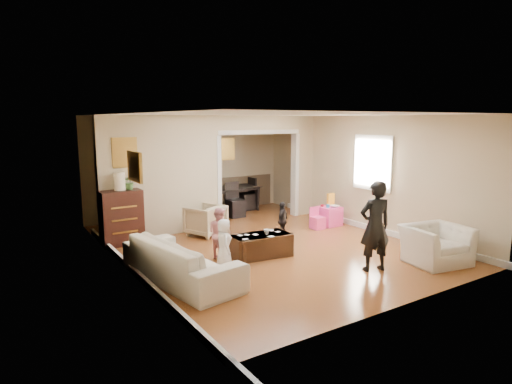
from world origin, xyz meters
TOP-DOWN VIEW (x-y plane):
  - floor at (0.00, 0.00)m, footprint 7.00×7.00m
  - partition_left at (-1.38, 1.80)m, footprint 2.75×0.18m
  - partition_right at (2.48, 1.80)m, footprint 0.55×0.18m
  - partition_header at (1.10, 1.80)m, footprint 2.22×0.18m
  - window_pane at (2.73, -0.40)m, footprint 0.03×0.95m
  - framed_art_partition at (-2.20, 1.70)m, footprint 0.45×0.03m
  - framed_art_sofa_wall at (-2.71, -0.60)m, footprint 0.03×0.55m
  - framed_art_alcove at (1.10, 3.44)m, footprint 0.45×0.03m
  - sofa at (-2.16, -0.99)m, footprint 1.25×2.39m
  - armchair_back at (-0.64, 1.25)m, footprint 0.94×0.96m
  - armchair_front at (1.94, -2.63)m, footprint 1.17×1.06m
  - dresser at (-2.38, 1.53)m, footprint 0.81×0.45m
  - table_lamp at (-2.38, 1.53)m, footprint 0.22×0.22m
  - potted_plant at (-2.18, 1.53)m, footprint 0.28×0.24m
  - coffee_table at (-0.44, -0.64)m, footprint 1.16×0.69m
  - coffee_cup at (-0.34, -0.69)m, footprint 0.11×0.11m
  - play_table at (2.25, 0.45)m, footprint 0.48×0.48m
  - cereal_box at (2.37, 0.55)m, footprint 0.20×0.08m
  - cyan_cup at (2.15, 0.40)m, footprint 0.08×0.08m
  - toy_block at (2.13, 0.57)m, footprint 0.10×0.09m
  - play_bowl at (2.30, 0.33)m, footprint 0.21×0.21m
  - dining_table at (0.81, 3.10)m, footprint 2.08×1.33m
  - adult_person at (0.74, -2.31)m, footprint 0.64×0.51m
  - child_kneel_a at (-1.29, -0.79)m, footprint 0.38×0.47m
  - child_kneel_b at (-1.14, -0.34)m, footprint 0.45×0.52m
  - child_toddler at (0.61, 0.11)m, footprint 0.50×0.41m
  - craft_papers at (-0.47, -0.64)m, footprint 0.89×0.47m

SIDE VIEW (x-z plane):
  - floor at x=0.00m, z-range 0.00..0.00m
  - coffee_table at x=-0.44m, z-range 0.00..0.41m
  - play_table at x=2.25m, z-range 0.00..0.45m
  - armchair_front at x=1.94m, z-range 0.00..0.66m
  - sofa at x=-2.16m, z-range 0.00..0.66m
  - armchair_back at x=-0.64m, z-range 0.00..0.67m
  - dining_table at x=0.81m, z-range 0.00..0.69m
  - child_toddler at x=0.61m, z-range 0.00..0.79m
  - craft_papers at x=-0.47m, z-range 0.41..0.42m
  - child_kneel_a at x=-1.29m, z-range 0.00..0.84m
  - coffee_cup at x=-0.34m, z-range 0.41..0.51m
  - child_kneel_b at x=-1.14m, z-range 0.00..0.94m
  - toy_block at x=2.13m, z-range 0.45..0.50m
  - play_bowl at x=2.30m, z-range 0.45..0.50m
  - cyan_cup at x=2.15m, z-range 0.45..0.53m
  - dresser at x=-2.38m, z-range 0.00..1.11m
  - cereal_box at x=2.37m, z-range 0.45..0.75m
  - adult_person at x=0.74m, z-range 0.00..1.53m
  - potted_plant at x=-2.18m, z-range 1.11..1.42m
  - table_lamp at x=-2.38m, z-range 1.11..1.47m
  - partition_left at x=-1.38m, z-range 0.00..2.60m
  - partition_right at x=2.48m, z-range 0.00..2.60m
  - window_pane at x=2.73m, z-range 1.00..2.10m
  - framed_art_alcove at x=1.10m, z-range 1.42..1.98m
  - framed_art_sofa_wall at x=-2.71m, z-range 1.60..2.00m
  - framed_art_partition at x=-2.20m, z-range 1.58..2.12m
  - partition_header at x=1.10m, z-range 2.25..2.60m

